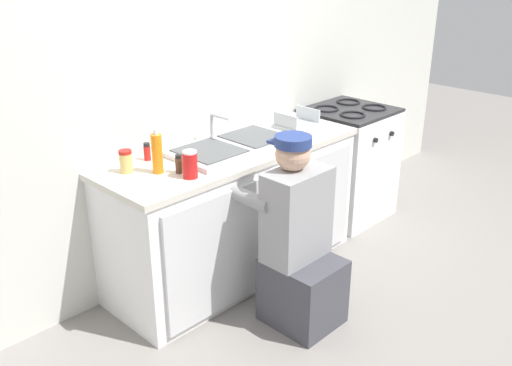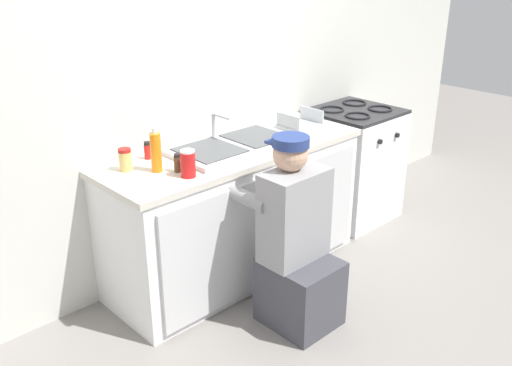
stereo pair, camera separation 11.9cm
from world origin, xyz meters
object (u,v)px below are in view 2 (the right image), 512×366
object	(u,v)px
spice_bottle_pepper	(177,163)
spice_bottle_red	(147,151)
soda_cup_red	(188,164)
condiment_jar	(125,160)
soap_bottle_orange	(156,152)
dish_rack_tray	(300,123)
stove_range	(352,164)
sink_double_basin	(233,145)
plumber_person	(296,249)

from	to	relation	value
spice_bottle_pepper	spice_bottle_red	bearing A→B (deg)	90.82
soda_cup_red	condiment_jar	distance (m)	0.37
soap_bottle_orange	dish_rack_tray	bearing A→B (deg)	0.89
spice_bottle_pepper	soda_cup_red	world-z (taller)	soda_cup_red
soda_cup_red	stove_range	bearing A→B (deg)	6.07
sink_double_basin	stove_range	xyz separation A→B (m)	(1.23, -0.00, -0.44)
dish_rack_tray	condiment_jar	distance (m)	1.31
spice_bottle_pepper	condiment_jar	bearing A→B (deg)	132.95
stove_range	plumber_person	distance (m)	1.48
plumber_person	stove_range	bearing A→B (deg)	25.62
spice_bottle_red	dish_rack_tray	xyz separation A→B (m)	(1.11, -0.19, -0.03)
plumber_person	dish_rack_tray	distance (m)	1.08
plumber_person	soap_bottle_orange	world-z (taller)	soap_bottle_orange
spice_bottle_pepper	soda_cup_red	bearing A→B (deg)	-90.29
sink_double_basin	dish_rack_tray	size ratio (longest dim) A/B	2.86
sink_double_basin	stove_range	bearing A→B (deg)	-0.10
soap_bottle_orange	condiment_jar	size ratio (longest dim) A/B	1.95
soda_cup_red	dish_rack_tray	distance (m)	1.13
dish_rack_tray	soda_cup_red	bearing A→B (deg)	-169.76
plumber_person	spice_bottle_pepper	distance (m)	0.81
soap_bottle_orange	condiment_jar	xyz separation A→B (m)	(-0.12, 0.13, -0.05)
spice_bottle_pepper	dish_rack_tray	distance (m)	1.12
spice_bottle_red	dish_rack_tray	distance (m)	1.13
condiment_jar	dish_rack_tray	bearing A→B (deg)	-4.84
sink_double_basin	soda_cup_red	world-z (taller)	sink_double_basin
dish_rack_tray	condiment_jar	bearing A→B (deg)	175.16
sink_double_basin	plumber_person	distance (m)	0.78
plumber_person	condiment_jar	xyz separation A→B (m)	(-0.57, 0.77, 0.47)
spice_bottle_pepper	soap_bottle_orange	bearing A→B (deg)	133.39
spice_bottle_pepper	dish_rack_tray	size ratio (longest dim) A/B	0.37
plumber_person	spice_bottle_red	world-z (taller)	plumber_person
spice_bottle_pepper	spice_bottle_red	xyz separation A→B (m)	(-0.00, 0.29, 0.00)
sink_double_basin	soda_cup_red	size ratio (longest dim) A/B	5.26
plumber_person	soda_cup_red	world-z (taller)	plumber_person
stove_range	soda_cup_red	xyz separation A→B (m)	(-1.71, -0.18, 0.50)
stove_range	spice_bottle_red	distance (m)	1.79
stove_range	soda_cup_red	world-z (taller)	soda_cup_red
soap_bottle_orange	spice_bottle_pepper	world-z (taller)	soap_bottle_orange
spice_bottle_red	condiment_jar	distance (m)	0.21
sink_double_basin	soap_bottle_orange	size ratio (longest dim) A/B	3.20
soap_bottle_orange	condiment_jar	distance (m)	0.18
stove_range	plumber_person	bearing A→B (deg)	-154.38
sink_double_basin	soap_bottle_orange	bearing A→B (deg)	-179.79
spice_bottle_red	condiment_jar	bearing A→B (deg)	-158.78
spice_bottle_red	condiment_jar	xyz separation A→B (m)	(-0.19, -0.08, 0.01)
spice_bottle_pepper	condiment_jar	distance (m)	0.29
spice_bottle_pepper	soda_cup_red	size ratio (longest dim) A/B	0.69
spice_bottle_red	soap_bottle_orange	bearing A→B (deg)	-110.15
soap_bottle_orange	soda_cup_red	bearing A→B (deg)	-66.65
dish_rack_tray	condiment_jar	size ratio (longest dim) A/B	2.19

